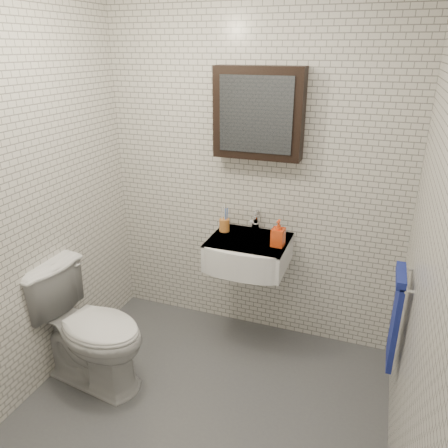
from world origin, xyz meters
TOP-DOWN VIEW (x-y plane):
  - ground at (0.00, 0.00)m, footprint 2.20×2.00m
  - room_shell at (0.00, 0.00)m, footprint 2.22×2.02m
  - washbasin at (0.05, 0.73)m, footprint 0.55×0.50m
  - faucet at (0.05, 0.93)m, footprint 0.06×0.20m
  - mirror_cabinet at (0.05, 0.93)m, footprint 0.60×0.15m
  - towel_rail at (1.04, 0.35)m, footprint 0.09×0.30m
  - toothbrush_cup at (-0.16, 0.86)m, footprint 0.08×0.08m
  - soap_bottle at (0.27, 0.74)m, footprint 0.09×0.09m
  - toilet at (-0.80, 0.01)m, footprint 0.86×0.57m

SIDE VIEW (x-z plane):
  - ground at x=0.00m, z-range 0.00..0.01m
  - toilet at x=-0.80m, z-range 0.00..0.82m
  - towel_rail at x=1.04m, z-range 0.43..1.01m
  - washbasin at x=0.05m, z-range 0.66..0.86m
  - toothbrush_cup at x=-0.16m, z-range 0.80..1.00m
  - faucet at x=0.05m, z-range 0.84..0.99m
  - soap_bottle at x=0.27m, z-range 0.85..1.04m
  - room_shell at x=0.00m, z-range 0.21..2.72m
  - mirror_cabinet at x=0.05m, z-range 1.40..2.00m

